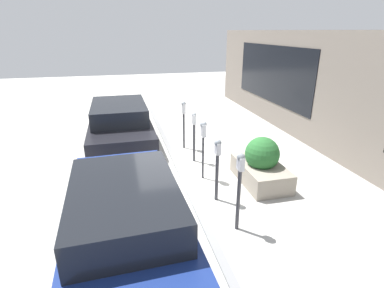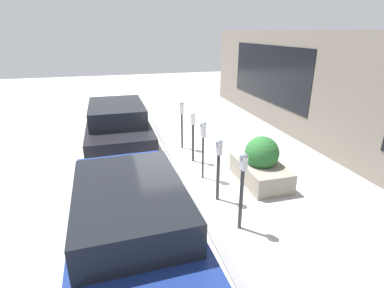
{
  "view_description": "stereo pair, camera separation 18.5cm",
  "coord_description": "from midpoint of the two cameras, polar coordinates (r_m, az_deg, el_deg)",
  "views": [
    {
      "loc": [
        -6.63,
        1.49,
        3.55
      ],
      "look_at": [
        0.0,
        -0.13,
        0.96
      ],
      "focal_mm": 28.0,
      "sensor_mm": 36.0,
      "label": 1
    },
    {
      "loc": [
        -6.59,
        1.67,
        3.55
      ],
      "look_at": [
        0.0,
        -0.13,
        0.96
      ],
      "focal_mm": 28.0,
      "sensor_mm": 36.0,
      "label": 2
    }
  ],
  "objects": [
    {
      "name": "parking_meter_farthest",
      "position": [
        9.35,
        -1.02,
        5.37
      ],
      "size": [
        0.16,
        0.14,
        1.52
      ],
      "color": "#38383D",
      "rests_on": "ground_plane"
    },
    {
      "name": "parking_meter_nearest",
      "position": [
        5.49,
        10.0,
        -6.83
      ],
      "size": [
        0.17,
        0.15,
        1.56
      ],
      "color": "#38383D",
      "rests_on": "ground_plane"
    },
    {
      "name": "parked_car_front",
      "position": [
        4.82,
        -11.25,
        -14.33
      ],
      "size": [
        4.5,
        1.86,
        1.51
      ],
      "rotation": [
        0.0,
        0.0,
        0.03
      ],
      "color": "navy",
      "rests_on": "ground_plane"
    },
    {
      "name": "parking_meter_second",
      "position": [
        6.42,
        5.68,
        -3.04
      ],
      "size": [
        0.18,
        0.16,
        1.44
      ],
      "color": "#38383D",
      "rests_on": "ground_plane"
    },
    {
      "name": "parking_meter_fourth",
      "position": [
        8.4,
        1.04,
        2.42
      ],
      "size": [
        0.14,
        0.12,
        1.45
      ],
      "color": "#38383D",
      "rests_on": "ground_plane"
    },
    {
      "name": "curb_strip",
      "position": [
        7.64,
        -0.87,
        -6.72
      ],
      "size": [
        19.0,
        0.16,
        0.04
      ],
      "color": "gray",
      "rests_on": "ground_plane"
    },
    {
      "name": "planter_box",
      "position": [
        7.56,
        13.72,
        -3.92
      ],
      "size": [
        1.67,
        0.96,
        1.18
      ],
      "color": "gray",
      "rests_on": "ground_plane"
    },
    {
      "name": "parked_car_middle",
      "position": [
        9.97,
        -13.02,
        3.94
      ],
      "size": [
        4.76,
        1.93,
        1.43
      ],
      "rotation": [
        0.0,
        0.0,
        0.01
      ],
      "color": "black",
      "rests_on": "ground_plane"
    },
    {
      "name": "building_facade",
      "position": [
        9.13,
        28.37,
        7.21
      ],
      "size": [
        19.0,
        0.17,
        3.57
      ],
      "color": "slate",
      "rests_on": "ground_plane"
    },
    {
      "name": "ground_plane",
      "position": [
        7.67,
        -0.28,
        -6.79
      ],
      "size": [
        40.0,
        40.0,
        0.0
      ],
      "primitive_type": "plane",
      "color": "beige"
    },
    {
      "name": "parking_meter_middle",
      "position": [
        7.31,
        2.89,
        1.68
      ],
      "size": [
        0.2,
        0.17,
        1.53
      ],
      "color": "#38383D",
      "rests_on": "ground_plane"
    }
  ]
}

